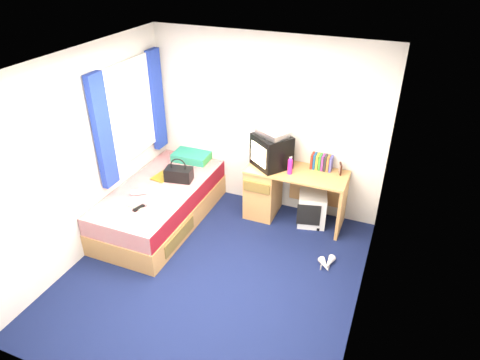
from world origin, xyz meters
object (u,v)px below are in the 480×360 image
at_px(bed, 161,204).
at_px(towel, 162,200).
at_px(desk, 276,189).
at_px(pillow, 192,156).
at_px(crt_tv, 271,151).
at_px(aerosol_can, 290,163).
at_px(remote_control, 139,208).
at_px(picture_frame, 340,169).
at_px(handbag, 179,174).
at_px(vcr, 272,133).
at_px(pink_water_bottle, 290,167).
at_px(white_heels, 327,264).
at_px(colour_swatch_fan, 135,207).
at_px(magazine, 163,177).
at_px(storage_cube, 312,209).
at_px(water_bottle, 139,192).

bearing_deg(bed, towel, -52.07).
bearing_deg(bed, desk, 28.32).
relative_size(pillow, crt_tv, 0.88).
relative_size(aerosol_can, remote_control, 1.19).
height_order(picture_frame, towel, picture_frame).
xyz_separation_m(pillow, handbag, (0.12, -0.58, 0.04)).
xyz_separation_m(vcr, picture_frame, (0.88, 0.13, -0.40)).
relative_size(pink_water_bottle, white_heels, 0.67).
height_order(pillow, pink_water_bottle, pink_water_bottle).
xyz_separation_m(desk, aerosol_can, (0.17, -0.00, 0.44)).
bearing_deg(bed, colour_swatch_fan, -91.34).
relative_size(picture_frame, pink_water_bottle, 0.72).
bearing_deg(picture_frame, pillow, 162.40).
relative_size(magazine, colour_swatch_fan, 1.27).
bearing_deg(pink_water_bottle, storage_cube, 18.69).
xyz_separation_m(bed, magazine, (-0.09, 0.24, 0.28)).
bearing_deg(bed, pink_water_bottle, 21.65).
distance_m(picture_frame, aerosol_can, 0.64).
bearing_deg(desk, vcr, 177.33).
relative_size(crt_tv, colour_swatch_fan, 2.68).
bearing_deg(vcr, crt_tv, -97.53).
bearing_deg(picture_frame, colour_swatch_fan, -165.77).
bearing_deg(towel, vcr, 46.12).
xyz_separation_m(pink_water_bottle, towel, (-1.32, -0.95, -0.26)).
relative_size(bed, handbag, 5.21).
bearing_deg(magazine, water_bottle, -94.24).
relative_size(bed, aerosol_can, 10.49).
distance_m(pillow, magazine, 0.61).
distance_m(colour_swatch_fan, white_heels, 2.39).
distance_m(picture_frame, white_heels, 1.23).
distance_m(pink_water_bottle, handbag, 1.48).
bearing_deg(pink_water_bottle, vcr, 158.01).
bearing_deg(remote_control, towel, 58.70).
distance_m(vcr, white_heels, 1.74).
relative_size(pillow, water_bottle, 2.60).
bearing_deg(white_heels, water_bottle, -175.57).
bearing_deg(remote_control, pillow, 104.83).
bearing_deg(colour_swatch_fan, vcr, 44.36).
height_order(bed, picture_frame, picture_frame).
distance_m(aerosol_can, towel, 1.69).
bearing_deg(white_heels, towel, -172.70).
relative_size(desk, storage_cube, 2.91).
distance_m(vcr, water_bottle, 1.85).
relative_size(handbag, colour_swatch_fan, 1.75).
bearing_deg(towel, remote_control, -135.77).
bearing_deg(bed, aerosol_can, 25.58).
distance_m(pillow, crt_tv, 1.30).
distance_m(bed, white_heels, 2.29).
xyz_separation_m(crt_tv, vcr, (0.00, 0.00, 0.25)).
distance_m(bed, pink_water_bottle, 1.79).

